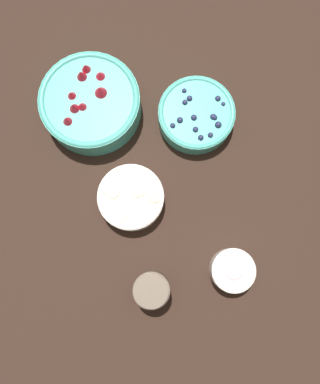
{
  "coord_description": "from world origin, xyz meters",
  "views": [
    {
      "loc": [
        -0.11,
        -0.04,
        0.89
      ],
      "look_at": [
        0.03,
        -0.04,
        0.04
      ],
      "focal_mm": 35.0,
      "sensor_mm": 36.0,
      "label": 1
    }
  ],
  "objects_px": {
    "bowl_blueberries": "(196,115)",
    "bowl_cream": "(232,270)",
    "bowl_strawberries": "(91,103)",
    "bowl_bananas": "(131,198)",
    "jar_chocolate": "(152,289)"
  },
  "relations": [
    {
      "from": "bowl_blueberries",
      "to": "bowl_cream",
      "type": "height_order",
      "value": "bowl_blueberries"
    },
    {
      "from": "bowl_blueberries",
      "to": "jar_chocolate",
      "type": "distance_m",
      "value": 0.42
    },
    {
      "from": "jar_chocolate",
      "to": "bowl_strawberries",
      "type": "bearing_deg",
      "value": 17.15
    },
    {
      "from": "bowl_cream",
      "to": "jar_chocolate",
      "type": "bearing_deg",
      "value": 100.55
    },
    {
      "from": "bowl_strawberries",
      "to": "bowl_bananas",
      "type": "xyz_separation_m",
      "value": [
        -0.23,
        -0.09,
        -0.01
      ]
    },
    {
      "from": "bowl_bananas",
      "to": "jar_chocolate",
      "type": "relative_size",
      "value": 1.6
    },
    {
      "from": "bowl_strawberries",
      "to": "bowl_bananas",
      "type": "bearing_deg",
      "value": -158.27
    },
    {
      "from": "bowl_blueberries",
      "to": "bowl_bananas",
      "type": "xyz_separation_m",
      "value": [
        -0.2,
        0.16,
        0.0
      ]
    },
    {
      "from": "bowl_bananas",
      "to": "jar_chocolate",
      "type": "xyz_separation_m",
      "value": [
        -0.21,
        -0.04,
        0.01
      ]
    },
    {
      "from": "bowl_blueberries",
      "to": "bowl_cream",
      "type": "relative_size",
      "value": 1.86
    },
    {
      "from": "bowl_strawberries",
      "to": "bowl_blueberries",
      "type": "xyz_separation_m",
      "value": [
        -0.03,
        -0.25,
        -0.01
      ]
    },
    {
      "from": "bowl_bananas",
      "to": "bowl_cream",
      "type": "xyz_separation_m",
      "value": [
        -0.17,
        -0.23,
        -0.0
      ]
    },
    {
      "from": "bowl_strawberries",
      "to": "bowl_cream",
      "type": "distance_m",
      "value": 0.51
    },
    {
      "from": "bowl_bananas",
      "to": "bowl_cream",
      "type": "relative_size",
      "value": 1.55
    },
    {
      "from": "bowl_blueberries",
      "to": "bowl_strawberries",
      "type": "bearing_deg",
      "value": 82.82
    }
  ]
}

